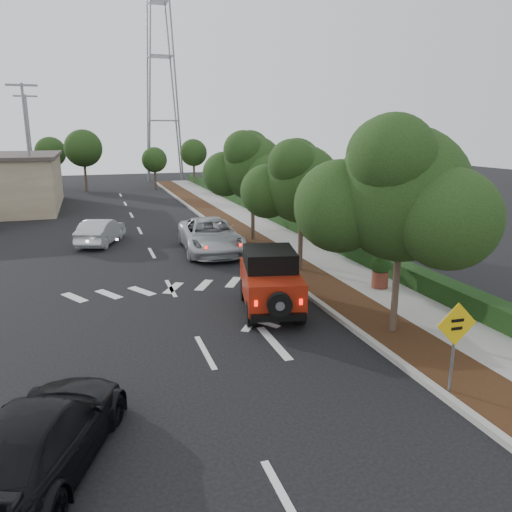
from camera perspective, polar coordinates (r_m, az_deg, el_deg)
name	(u,v)px	position (r m, az deg, el deg)	size (l,w,h in m)	color
ground	(205,352)	(13.98, -5.82, -10.88)	(120.00, 120.00, 0.00)	black
curb	(241,245)	(26.10, -1.77, 1.26)	(0.20, 70.00, 0.15)	#9E9B93
planting_strip	(259,244)	(26.40, 0.31, 1.39)	(1.80, 70.00, 0.12)	black
sidewalk	(292,242)	(27.06, 4.13, 1.66)	(2.00, 70.00, 0.12)	gray
hedge	(316,234)	(27.54, 6.84, 2.54)	(0.80, 70.00, 0.80)	black
transmission_tower	(166,181)	(61.29, -10.27, 8.42)	(7.00, 4.00, 28.00)	slate
street_tree_near	(392,334)	(15.63, 15.31, -8.55)	(3.80, 3.80, 5.92)	black
street_tree_mid	(300,272)	(21.44, 5.02, -1.86)	(3.20, 3.20, 5.32)	black
street_tree_far	(253,241)	(27.34, -0.36, 1.70)	(3.40, 3.40, 5.62)	black
light_pole_a	(36,215)	(39.03, -23.87, 4.26)	(2.00, 0.22, 9.00)	slate
light_pole_b	(36,196)	(50.97, -23.84, 6.32)	(2.00, 0.22, 9.00)	slate
red_jeep	(270,279)	(16.74, 1.59, -2.69)	(2.52, 4.20, 2.06)	black
silver_suv_ahead	(210,236)	(24.93, -5.26, 2.33)	(2.70, 5.86, 1.63)	#B3B6BB
black_suv_oncoming	(41,436)	(10.06, -23.32, -18.36)	(1.90, 4.68, 1.36)	black
silver_sedan_oncoming	(101,231)	(27.81, -17.31, 2.69)	(1.43, 4.10, 1.35)	#AEB1B6
speed_hump_sign	(455,335)	(12.04, 21.82, -8.42)	(1.01, 0.10, 2.14)	slate
terracotta_planter	(381,267)	(19.30, 14.06, -1.26)	(0.77, 0.77, 1.35)	brown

